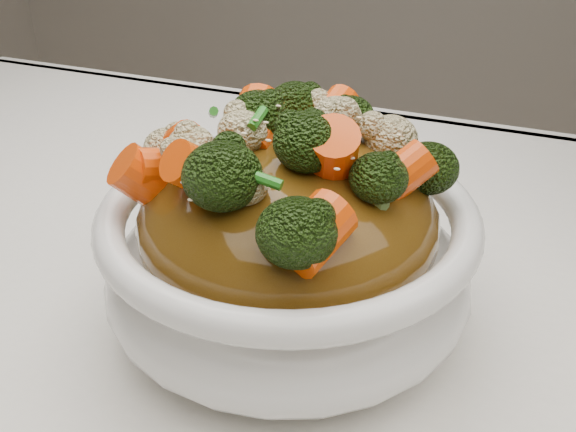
% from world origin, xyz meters
% --- Properties ---
extents(tablecloth, '(1.20, 0.80, 0.04)m').
position_xyz_m(tablecloth, '(0.00, 0.00, 0.73)').
color(tablecloth, white).
rests_on(tablecloth, dining_table).
extents(bowl, '(0.31, 0.31, 0.09)m').
position_xyz_m(bowl, '(-0.00, 0.01, 0.80)').
color(bowl, white).
rests_on(bowl, tablecloth).
extents(sauce_base, '(0.25, 0.25, 0.10)m').
position_xyz_m(sauce_base, '(-0.00, 0.01, 0.83)').
color(sauce_base, '#54360E').
rests_on(sauce_base, bowl).
extents(carrots, '(0.25, 0.25, 0.06)m').
position_xyz_m(carrots, '(-0.00, 0.01, 0.90)').
color(carrots, '#F14B07').
rests_on(carrots, sauce_base).
extents(broccoli, '(0.25, 0.25, 0.05)m').
position_xyz_m(broccoli, '(-0.00, 0.01, 0.90)').
color(broccoli, black).
rests_on(broccoli, sauce_base).
extents(cauliflower, '(0.25, 0.25, 0.04)m').
position_xyz_m(cauliflower, '(-0.00, 0.01, 0.89)').
color(cauliflower, beige).
rests_on(cauliflower, sauce_base).
extents(scallions, '(0.19, 0.19, 0.02)m').
position_xyz_m(scallions, '(-0.00, 0.01, 0.90)').
color(scallions, '#21741A').
rests_on(scallions, sauce_base).
extents(sesame_seeds, '(0.22, 0.22, 0.01)m').
position_xyz_m(sesame_seeds, '(-0.00, 0.01, 0.90)').
color(sesame_seeds, beige).
rests_on(sesame_seeds, sauce_base).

